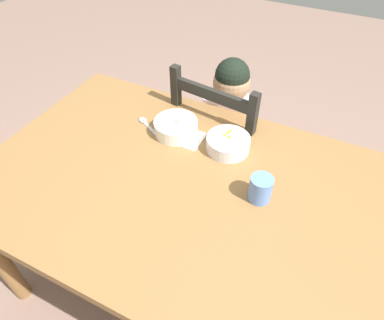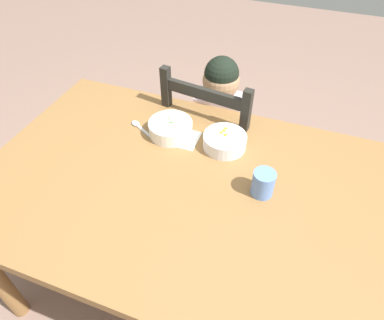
% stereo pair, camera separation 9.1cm
% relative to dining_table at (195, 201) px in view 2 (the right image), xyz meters
% --- Properties ---
extents(ground_plane, '(8.00, 8.00, 0.00)m').
position_rel_dining_table_xyz_m(ground_plane, '(0.00, 0.00, -0.64)').
color(ground_plane, '#886B5E').
extents(dining_table, '(1.59, 0.98, 0.73)m').
position_rel_dining_table_xyz_m(dining_table, '(0.00, 0.00, 0.00)').
color(dining_table, olive).
rests_on(dining_table, ground).
extents(dining_chair, '(0.47, 0.47, 0.92)m').
position_rel_dining_table_xyz_m(dining_chair, '(-0.09, 0.54, -0.20)').
color(dining_chair, black).
rests_on(dining_chair, ground).
extents(child_figure, '(0.32, 0.31, 0.94)m').
position_rel_dining_table_xyz_m(child_figure, '(-0.08, 0.53, -0.03)').
color(child_figure, silver).
rests_on(child_figure, ground).
extents(bowl_of_peas, '(0.18, 0.18, 0.06)m').
position_rel_dining_table_xyz_m(bowl_of_peas, '(-0.20, 0.24, 0.12)').
color(bowl_of_peas, white).
rests_on(bowl_of_peas, dining_table).
extents(bowl_of_carrots, '(0.17, 0.17, 0.06)m').
position_rel_dining_table_xyz_m(bowl_of_carrots, '(0.04, 0.24, 0.12)').
color(bowl_of_carrots, white).
rests_on(bowl_of_carrots, dining_table).
extents(spoon, '(0.13, 0.09, 0.01)m').
position_rel_dining_table_xyz_m(spoon, '(-0.35, 0.23, 0.09)').
color(spoon, silver).
rests_on(spoon, dining_table).
extents(drinking_cup, '(0.08, 0.08, 0.10)m').
position_rel_dining_table_xyz_m(drinking_cup, '(0.23, 0.05, 0.13)').
color(drinking_cup, '#618CDD').
rests_on(drinking_cup, dining_table).
extents(paper_napkin, '(0.13, 0.12, 0.00)m').
position_rel_dining_table_xyz_m(paper_napkin, '(-0.14, 0.23, 0.09)').
color(paper_napkin, white).
rests_on(paper_napkin, dining_table).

